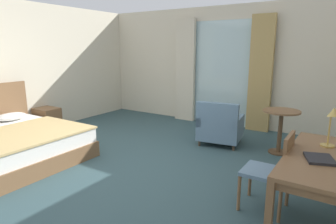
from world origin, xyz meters
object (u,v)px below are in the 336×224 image
Objects in this scene: writing_desk at (319,164)px; desk_lamp at (333,119)px; desk_chair at (274,168)px; closed_book at (320,159)px; bed at (8,143)px; round_cafe_table at (281,122)px; nightstand at (47,120)px; armchair_by_window at (220,127)px.

desk_lamp reaches higher than writing_desk.
closed_book is (0.43, -0.17, 0.26)m from desk_chair.
bed is at bearing -170.59° from writing_desk.
round_cafe_table is at bearing 36.83° from bed.
desk_lamp is at bearing -3.38° from nightstand.
nightstand is 0.33× the size of writing_desk.
round_cafe_table is (4.41, 1.32, 0.28)m from nightstand.
bed is 4.51m from desk_lamp.
bed is 2.46× the size of armchair_by_window.
bed reaches higher than round_cafe_table.
closed_book is 2.66m from armchair_by_window.
armchair_by_window is (-1.82, 1.50, -0.72)m from desk_lamp.
bed is 7.40× the size of closed_book.
desk_chair is 3.19× the size of closed_book.
desk_lamp is 1.57× the size of closed_book.
nightstand is at bearing 152.93° from closed_book.
bed is 4.35m from closed_book.
writing_desk is 0.50m from desk_lamp.
desk_chair is at bearing -80.16° from round_cafe_table.
bed is 1.59m from nightstand.
writing_desk is at bearing -6.72° from nightstand.
writing_desk is (5.16, -0.61, 0.39)m from nightstand.
nightstand is 0.61× the size of armchair_by_window.
desk_lamp is (5.22, -0.31, 0.79)m from nightstand.
nightstand is at bearing 173.13° from desk_chair.
bed is at bearing -143.17° from round_cafe_table.
desk_lamp is (4.33, 1.01, 0.77)m from bed.
desk_lamp is at bearing 29.00° from desk_chair.
writing_desk is 2.55m from armchair_by_window.
nightstand is 1.17× the size of desk_lamp.
writing_desk is 1.82× the size of armchair_by_window.
nightstand is 5.22m from writing_desk.
armchair_by_window is at bearing 127.38° from desk_chair.
desk_lamp is at bearing 13.13° from bed.
round_cafe_table is at bearing 91.24° from closed_book.
writing_desk is 1.72× the size of desk_chair.
bed is at bearing 168.75° from closed_book.
bed reaches higher than desk_chair.
writing_desk is (4.28, 0.71, 0.38)m from bed.
desk_lamp is (0.05, 0.30, 0.40)m from writing_desk.
writing_desk is 0.17m from closed_book.
bed is 4.41m from round_cafe_table.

